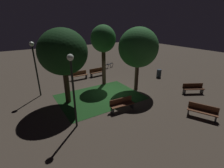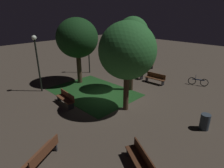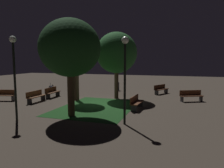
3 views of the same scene
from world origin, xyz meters
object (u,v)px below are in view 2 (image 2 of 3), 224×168
(bicycle, at_px, (198,82))
(bench_back_row, at_px, (66,98))
(lamp_post_path_center, at_px, (37,54))
(tree_back_right, at_px, (77,38))
(trash_bin, at_px, (205,122))
(tree_right_canopy, at_px, (127,51))
(bench_corner, at_px, (136,73))
(lamp_post_plaza_west, at_px, (88,43))
(bench_front_left, at_px, (43,154))
(bench_lawn_edge, at_px, (140,159))
(tree_tall_center, at_px, (133,35))
(bench_path_side, at_px, (155,78))
(bench_near_trees, at_px, (150,66))

(bicycle, bearing_deg, bench_back_row, 63.10)
(bicycle, bearing_deg, lamp_post_path_center, 49.88)
(tree_back_right, relative_size, trash_bin, 6.25)
(tree_right_canopy, xyz_separation_m, tree_back_right, (6.20, -0.89, 0.07))
(bench_corner, distance_m, tree_back_right, 6.38)
(lamp_post_path_center, height_order, lamp_post_plaza_west, lamp_post_plaza_west)
(tree_right_canopy, relative_size, trash_bin, 6.23)
(tree_right_canopy, distance_m, lamp_post_path_center, 7.27)
(bench_corner, distance_m, bench_back_row, 7.90)
(bench_back_row, xyz_separation_m, lamp_post_plaza_west, (4.49, -5.73, 2.60))
(bench_back_row, distance_m, lamp_post_path_center, 4.26)
(bench_front_left, relative_size, lamp_post_path_center, 0.41)
(bench_lawn_edge, height_order, tree_right_canopy, tree_right_canopy)
(tree_tall_center, bearing_deg, trash_bin, 166.77)
(bench_corner, relative_size, tree_back_right, 0.32)
(bicycle, bearing_deg, trash_bin, 113.67)
(bench_path_side, height_order, bench_near_trees, same)
(bench_lawn_edge, bearing_deg, bench_back_row, -8.25)
(bench_path_side, bearing_deg, bench_front_left, 98.94)
(bench_near_trees, height_order, bench_front_left, same)
(tree_back_right, distance_m, lamp_post_plaza_west, 3.07)
(bench_front_left, relative_size, bench_lawn_edge, 1.01)
(bench_near_trees, distance_m, lamp_post_path_center, 11.52)
(bench_path_side, distance_m, bench_corner, 2.22)
(tree_right_canopy, bearing_deg, bench_back_row, 35.38)
(bench_path_side, relative_size, tree_back_right, 0.33)
(bench_corner, height_order, lamp_post_path_center, lamp_post_path_center)
(bench_corner, relative_size, bench_near_trees, 0.97)
(tree_right_canopy, height_order, tree_tall_center, tree_tall_center)
(bench_path_side, relative_size, tree_tall_center, 0.32)
(bench_lawn_edge, bearing_deg, bench_corner, -51.39)
(bench_front_left, xyz_separation_m, trash_bin, (-3.93, -7.30, -0.03))
(bench_back_row, distance_m, tree_tall_center, 6.64)
(tree_back_right, xyz_separation_m, tree_tall_center, (-4.34, -1.90, 0.45))
(lamp_post_plaza_west, bearing_deg, trash_bin, 170.55)
(bench_back_row, relative_size, bench_lawn_edge, 1.01)
(bench_near_trees, xyz_separation_m, trash_bin, (-8.24, 7.05, -0.03))
(tree_back_right, bearing_deg, bench_near_trees, -108.25)
(bench_front_left, xyz_separation_m, bicycle, (-1.15, -13.63, -0.14))
(bench_front_left, bearing_deg, lamp_post_path_center, -25.63)
(lamp_post_path_center, height_order, bicycle, lamp_post_path_center)
(tree_right_canopy, relative_size, tree_back_right, 1.00)
(bench_near_trees, distance_m, tree_back_right, 8.57)
(bench_lawn_edge, bearing_deg, tree_back_right, -23.53)
(bench_back_row, bearing_deg, bench_front_left, 137.31)
(bench_corner, xyz_separation_m, lamp_post_plaza_west, (4.38, 2.17, 2.60))
(trash_bin, distance_m, bicycle, 6.92)
(tree_tall_center, bearing_deg, bench_corner, -59.53)
(bench_front_left, bearing_deg, tree_tall_center, -74.55)
(bench_back_row, bearing_deg, bench_path_side, -104.98)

